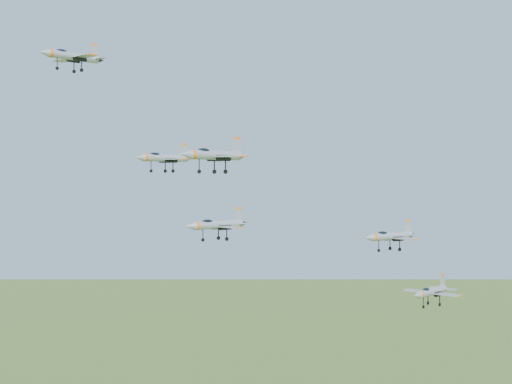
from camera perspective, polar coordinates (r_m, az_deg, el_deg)
jet_lead at (r=105.85m, az=-14.54°, el=10.49°), size 10.53×8.95×2.86m
jet_left_high at (r=105.34m, az=-7.40°, el=2.73°), size 10.37×8.76×2.79m
jet_right_high at (r=88.60m, az=-3.41°, el=2.99°), size 11.05×9.38×3.00m
jet_left_low at (r=116.80m, az=-3.17°, el=-2.61°), size 12.76×10.66×3.41m
jet_right_low at (r=111.61m, az=10.67°, el=-3.47°), size 11.23×9.31×3.00m
jet_trail at (r=124.00m, az=13.81°, el=-7.74°), size 11.64×9.95×3.19m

